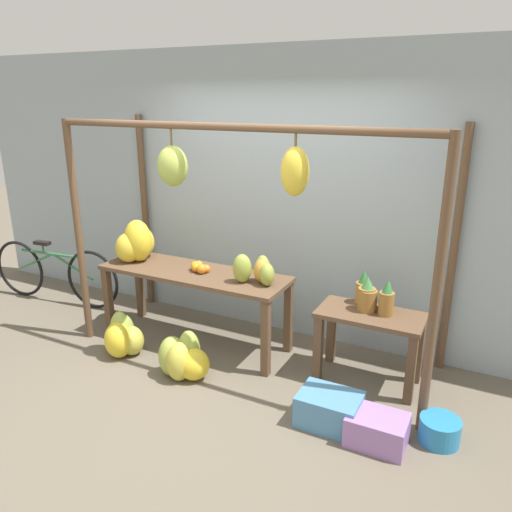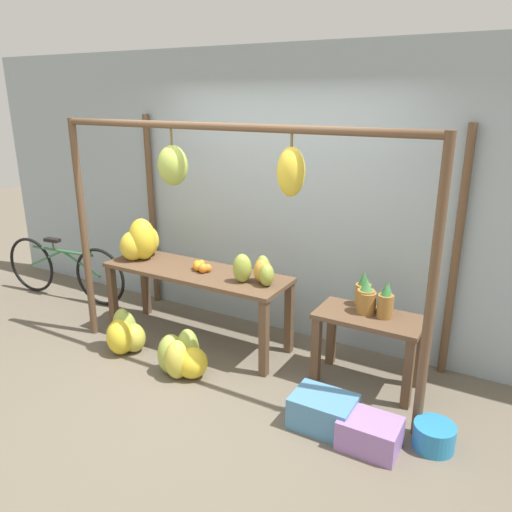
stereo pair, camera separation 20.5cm
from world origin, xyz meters
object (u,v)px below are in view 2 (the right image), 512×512
at_px(banana_pile_on_table, 141,241).
at_px(blue_bucket, 434,436).
at_px(fruit_crate_purple, 370,434).
at_px(parked_bicycle, 64,269).
at_px(pineapple_cluster, 371,298).
at_px(banana_pile_ground_left, 125,334).
at_px(fruit_crate_white, 323,411).
at_px(papaya_pile, 257,270).
at_px(orange_pile, 201,266).
at_px(banana_pile_ground_right, 182,357).

height_order(banana_pile_on_table, blue_bucket, banana_pile_on_table).
bearing_deg(fruit_crate_purple, parked_bicycle, 168.53).
xyz_separation_m(pineapple_cluster, fruit_crate_purple, (0.30, -0.85, -0.65)).
height_order(banana_pile_ground_left, parked_bicycle, parked_bicycle).
bearing_deg(fruit_crate_white, banana_pile_ground_left, 176.61).
xyz_separation_m(parked_bicycle, papaya_pile, (2.72, -0.11, 0.51)).
distance_m(banana_pile_on_table, fruit_crate_white, 2.54).
distance_m(parked_bicycle, fruit_crate_purple, 4.11).
distance_m(pineapple_cluster, blue_bucket, 1.15).
xyz_separation_m(orange_pile, banana_pile_ground_right, (0.21, -0.61, -0.62)).
bearing_deg(parked_bicycle, banana_pile_on_table, -3.39).
distance_m(blue_bucket, parked_bicycle, 4.46).
bearing_deg(blue_bucket, fruit_crate_white, -168.10).
height_order(banana_pile_ground_right, papaya_pile, papaya_pile).
bearing_deg(fruit_crate_white, fruit_crate_purple, -9.13).
xyz_separation_m(parked_bicycle, fruit_crate_purple, (4.02, -0.82, -0.25)).
relative_size(banana_pile_ground_left, papaya_pile, 1.00).
distance_m(banana_pile_ground_left, banana_pile_ground_right, 0.74).
xyz_separation_m(orange_pile, papaya_pile, (0.63, -0.02, 0.08)).
bearing_deg(parked_bicycle, blue_bucket, -7.69).
xyz_separation_m(banana_pile_ground_left, fruit_crate_purple, (2.46, -0.18, -0.07)).
xyz_separation_m(fruit_crate_white, parked_bicycle, (-3.65, 0.76, 0.24)).
height_order(banana_pile_on_table, banana_pile_ground_left, banana_pile_on_table).
relative_size(orange_pile, banana_pile_ground_right, 0.43).
distance_m(banana_pile_ground_left, fruit_crate_purple, 2.46).
height_order(fruit_crate_white, parked_bicycle, parked_bicycle).
bearing_deg(papaya_pile, banana_pile_ground_left, -155.61).
bearing_deg(orange_pile, banana_pile_on_table, 178.95).
height_order(blue_bucket, papaya_pile, papaya_pile).
bearing_deg(banana_pile_on_table, orange_pile, -1.05).
bearing_deg(banana_pile_ground_right, pineapple_cluster, 27.61).
distance_m(fruit_crate_white, parked_bicycle, 3.73).
distance_m(orange_pile, banana_pile_ground_right, 0.89).
distance_m(banana_pile_on_table, banana_pile_ground_right, 1.37).
distance_m(orange_pile, fruit_crate_white, 1.82).
xyz_separation_m(orange_pile, fruit_crate_purple, (1.93, -0.72, -0.68)).
bearing_deg(banana_pile_ground_left, orange_pile, 45.83).
bearing_deg(banana_pile_on_table, papaya_pile, -1.26).
bearing_deg(pineapple_cluster, banana_pile_ground_left, -162.76).
distance_m(pineapple_cluster, papaya_pile, 1.02).
relative_size(fruit_crate_white, papaya_pile, 1.05).
relative_size(parked_bicycle, papaya_pile, 4.05).
relative_size(banana_pile_ground_left, fruit_crate_white, 0.95).
xyz_separation_m(orange_pile, parked_bicycle, (-2.09, 0.09, -0.43)).
bearing_deg(banana_pile_on_table, banana_pile_ground_right, -33.10).
bearing_deg(parked_bicycle, fruit_crate_purple, -11.47).
relative_size(blue_bucket, parked_bicycle, 0.16).
distance_m(banana_pile_on_table, banana_pile_ground_left, 0.96).
bearing_deg(pineapple_cluster, orange_pile, -175.47).
xyz_separation_m(orange_pile, blue_bucket, (2.32, -0.50, -0.70)).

